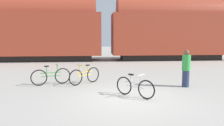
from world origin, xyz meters
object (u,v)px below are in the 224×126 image
(freight_train, at_px, (107,28))
(person_in_green, at_px, (186,69))
(bicycle_yellow, at_px, (85,76))
(bicycle_silver, at_px, (135,87))
(bicycle_green, at_px, (51,76))

(freight_train, distance_m, person_in_green, 11.81)
(bicycle_yellow, bearing_deg, bicycle_silver, -50.83)
(person_in_green, bearing_deg, bicycle_yellow, -88.61)
(bicycle_green, xyz_separation_m, person_in_green, (6.13, -0.96, 0.43))
(bicycle_green, relative_size, person_in_green, 1.04)
(freight_train, bearing_deg, bicycle_yellow, -99.17)
(freight_train, relative_size, bicycle_yellow, 16.67)
(bicycle_green, bearing_deg, person_in_green, -8.89)
(bicycle_silver, relative_size, bicycle_yellow, 0.90)
(bicycle_green, height_order, person_in_green, person_in_green)
(bicycle_silver, distance_m, person_in_green, 2.99)
(freight_train, height_order, bicycle_green, freight_train)
(bicycle_yellow, height_order, person_in_green, person_in_green)
(freight_train, distance_m, bicycle_yellow, 10.70)
(freight_train, height_order, person_in_green, freight_train)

